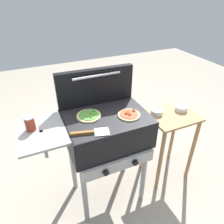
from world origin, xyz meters
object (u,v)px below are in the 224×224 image
Objects in this scene: pizza_veggie at (89,115)px; grill at (105,131)px; spatula at (90,133)px; topping_bowl_far at (181,108)px; sauce_jar at (30,124)px; prep_table at (170,133)px; pizza_pepperoni at (129,114)px; topping_bowl_near at (157,112)px.

grill is at bearing -23.51° from pizza_veggie.
spatula is 2.34× the size of topping_bowl_far.
sauce_jar is 0.14× the size of prep_table.
topping_bowl_far is at bearing -0.34° from pizza_veggie.
pizza_pepperoni is 1.51× the size of topping_bowl_far.
topping_bowl_near and topping_bowl_far have the same top height.
grill reaches higher than prep_table.
spatula is 0.36× the size of prep_table.
pizza_veggie is at bearing 158.24° from pizza_pepperoni.
pizza_veggie is 1.62× the size of topping_bowl_far.
prep_table is 0.27m from topping_bowl_near.
pizza_pepperoni is 1.55× the size of topping_bowl_near.
spatula reaches higher than prep_table.
spatula is at bearing -168.37° from topping_bowl_far.
pizza_pepperoni is 0.64× the size of spatula.
topping_bowl_far is (0.62, 0.11, -0.16)m from pizza_pepperoni.
topping_bowl_far is at bearing 9.78° from pizza_pepperoni.
sauce_jar is 0.91× the size of topping_bowl_far.
sauce_jar reaches higher than spatula.
sauce_jar is 1.33m from topping_bowl_far.
grill is 0.55m from topping_bowl_near.
sauce_jar is at bearing 177.89° from prep_table.
spatula is 0.77m from topping_bowl_near.
pizza_veggie is (-0.28, 0.11, -0.00)m from pizza_pepperoni.
pizza_veggie is 0.69× the size of spatula.
pizza_pepperoni is at bearing -172.00° from prep_table.
spatula is (-0.17, -0.16, 0.15)m from grill.
prep_table is (0.50, 0.07, -0.38)m from pizza_pepperoni.
spatula reaches higher than topping_bowl_far.
prep_table is (0.67, 0.00, -0.23)m from grill.
pizza_veggie reaches higher than topping_bowl_near.
topping_bowl_far is (0.25, -0.04, 0.00)m from topping_bowl_near.
grill is at bearing -179.63° from prep_table.
topping_bowl_near is at bearing 170.66° from topping_bowl_far.
topping_bowl_far is at bearing 11.63° from spatula.
pizza_veggie is at bearing -0.25° from sauce_jar.
pizza_pepperoni is at bearing 14.94° from spatula.
pizza_pepperoni is 0.71m from sauce_jar.
pizza_veggie reaches higher than grill.
pizza_pepperoni is at bearing -170.22° from topping_bowl_far.
grill is 0.19m from pizza_veggie.
topping_bowl_near is 0.97× the size of topping_bowl_far.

